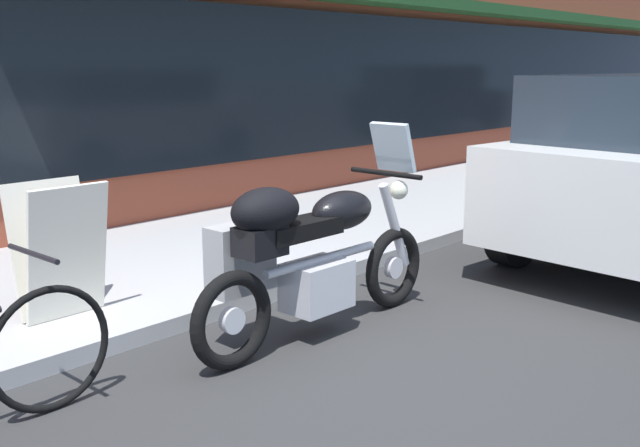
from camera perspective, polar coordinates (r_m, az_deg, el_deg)
name	(u,v)px	position (r m, az deg, el deg)	size (l,w,h in m)	color
ground_plane	(344,370)	(4.43, 1.90, -11.39)	(80.00, 80.00, 0.00)	#2E2E2E
sidewalk_curb	(569,167)	(13.28, 18.84, 4.22)	(30.00, 2.74, 0.12)	#A6A6A6
touring_motorcycle	(304,251)	(4.74, -1.23, -2.17)	(2.17, 0.68, 1.38)	black
sandwich_board_sign	(59,250)	(5.15, -19.68, -1.95)	(0.55, 0.41, 0.90)	silver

